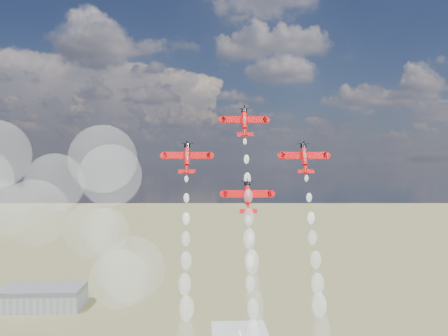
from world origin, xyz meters
TOP-DOWN VIEW (x-y plane):
  - hangar at (-120.00, 180.00)m, footprint 50.00×28.00m
  - plane_lead at (-8.34, 14.01)m, footprint 12.60×6.14m
  - plane_left at (-24.36, 9.30)m, footprint 12.60×6.14m
  - plane_right at (7.68, 9.30)m, footprint 12.60×6.14m
  - plane_slot at (-8.34, 4.59)m, footprint 12.60×6.14m
  - smoke_trail_lead at (-7.97, -6.87)m, footprint 5.21×26.17m
  - drifted_smoke_cloud at (-60.04, 25.41)m, footprint 58.23×41.07m

SIDE VIEW (x-z plane):
  - hangar at x=-120.00m, z-range 0.00..13.00m
  - smoke_trail_lead at x=-7.97m, z-range 31.74..84.60m
  - drifted_smoke_cloud at x=-60.04m, z-range 51.11..106.21m
  - plane_slot at x=-8.34m, z-range 78.67..87.10m
  - plane_left at x=-24.36m, z-range 88.85..97.28m
  - plane_right at x=7.68m, z-range 88.85..97.28m
  - plane_lead at x=-8.34m, z-range 99.02..107.46m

